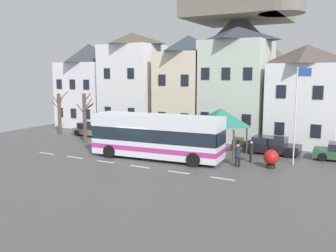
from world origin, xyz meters
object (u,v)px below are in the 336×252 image
bare_tree_01 (85,117)px  parked_car_03 (92,130)px  transit_bus (157,137)px  pedestrian_00 (251,150)px  townhouse_03 (236,84)px  parked_car_00 (271,146)px  pedestrian_01 (238,154)px  townhouse_01 (133,82)px  bare_tree_00 (59,113)px  townhouse_04 (305,95)px  public_bench (241,145)px  harbour_buoy (271,158)px  bus_shelter (220,117)px  townhouse_00 (90,85)px  hilltop_castle (239,58)px  parked_car_02 (146,133)px  flagpole (297,109)px

bare_tree_01 → parked_car_03: bearing=121.1°
transit_bus → pedestrian_00: bearing=13.8°
townhouse_03 → parked_car_00: townhouse_03 is taller
pedestrian_01 → bare_tree_01: size_ratio=0.35×
townhouse_01 → bare_tree_00: townhouse_01 is taller
townhouse_04 → pedestrian_00: townhouse_04 is taller
public_bench → harbour_buoy: (3.51, -4.37, 0.24)m
bus_shelter → transit_bus: bearing=-139.5°
townhouse_03 → transit_bus: townhouse_03 is taller
townhouse_00 → parked_car_03: bearing=-48.9°
transit_bus → bus_shelter: (3.83, 3.28, 1.37)m
hilltop_castle → pedestrian_00: (11.03, -30.90, -7.92)m
townhouse_01 → parked_car_00: bearing=-16.5°
hilltop_castle → pedestrian_01: hilltop_castle is taller
townhouse_04 → parked_car_02: 15.18m
parked_car_02 → bare_tree_01: bare_tree_01 is taller
transit_bus → bus_shelter: bearing=35.8°
transit_bus → public_bench: 7.49m
pedestrian_01 → harbour_buoy: (2.13, 0.70, -0.16)m
townhouse_04 → harbour_buoy: 10.87m
transit_bus → parked_car_00: (7.25, 5.89, -1.01)m
hilltop_castle → bare_tree_01: size_ratio=7.00×
pedestrian_01 → bare_tree_01: bearing=173.3°
transit_bus → pedestrian_01: size_ratio=6.43×
parked_car_03 → bare_tree_00: size_ratio=0.97×
townhouse_00 → flagpole: (25.49, -8.17, -0.98)m
public_bench → bare_tree_00: bearing=-177.0°
harbour_buoy → bare_tree_00: 23.13m
townhouse_04 → pedestrian_01: size_ratio=5.61×
townhouse_03 → townhouse_01: bearing=-177.8°
townhouse_01 → bus_shelter: (13.29, -7.58, -2.37)m
hilltop_castle → harbour_buoy: 35.22m
bus_shelter → bare_tree_00: bearing=175.7°
parked_car_00 → bare_tree_01: (-16.32, -3.53, 1.75)m
hilltop_castle → bare_tree_01: hilltop_castle is taller
bus_shelter → pedestrian_00: size_ratio=2.38×
parked_car_00 → pedestrian_01: bearing=-101.1°
transit_bus → parked_car_00: bearing=34.4°
townhouse_01 → bare_tree_00: bearing=-129.4°
townhouse_03 → harbour_buoy: bearing=-59.7°
bare_tree_00 → bus_shelter: bearing=-4.3°
parked_car_02 → pedestrian_01: bearing=-32.1°
bus_shelter → pedestrian_00: (2.79, -1.06, -2.13)m
parked_car_00 → bare_tree_01: 16.78m
bus_shelter → parked_car_03: (-14.81, 2.26, -2.40)m
townhouse_01 → hilltop_castle: (5.05, 22.26, 3.42)m
hilltop_castle → parked_car_00: hilltop_castle is taller
hilltop_castle → pedestrian_01: size_ratio=20.25×
parked_car_03 → bare_tree_01: size_ratio=0.96×
public_bench → bare_tree_00: 19.43m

